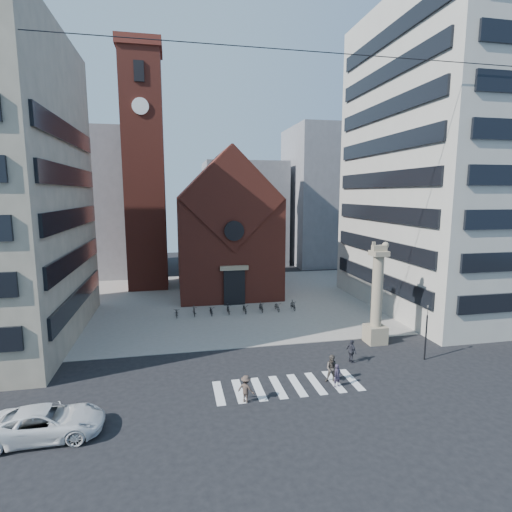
# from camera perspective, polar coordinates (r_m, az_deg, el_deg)

# --- Properties ---
(ground) EXTENTS (120.00, 120.00, 0.00)m
(ground) POSITION_cam_1_polar(r_m,az_deg,el_deg) (30.23, 1.85, -15.65)
(ground) COLOR black
(ground) RESTS_ON ground
(piazza) EXTENTS (46.00, 30.00, 0.05)m
(piazza) POSITION_cam_1_polar(r_m,az_deg,el_deg) (47.85, -3.48, -6.29)
(piazza) COLOR gray
(piazza) RESTS_ON ground
(zebra_crossing) EXTENTS (10.20, 3.20, 0.01)m
(zebra_crossing) POSITION_cam_1_polar(r_m,az_deg,el_deg) (27.74, 4.52, -18.03)
(zebra_crossing) COLOR white
(zebra_crossing) RESTS_ON ground
(church) EXTENTS (12.00, 16.65, 18.00)m
(church) POSITION_cam_1_polar(r_m,az_deg,el_deg) (52.36, -4.51, 3.88)
(church) COLOR maroon
(church) RESTS_ON ground
(campanile) EXTENTS (5.50, 5.50, 31.20)m
(campanile) POSITION_cam_1_polar(r_m,az_deg,el_deg) (54.92, -15.65, 11.91)
(campanile) COLOR maroon
(campanile) RESTS_ON ground
(building_right) EXTENTS (18.00, 22.00, 32.00)m
(building_right) POSITION_cam_1_polar(r_m,az_deg,el_deg) (49.38, 27.13, 11.95)
(building_right) COLOR #B7B3A6
(building_right) RESTS_ON ground
(bg_block_left) EXTENTS (16.00, 14.00, 22.00)m
(bg_block_left) POSITION_cam_1_polar(r_m,az_deg,el_deg) (68.10, -23.27, 6.89)
(bg_block_left) COLOR gray
(bg_block_left) RESTS_ON ground
(bg_block_mid) EXTENTS (14.00, 12.00, 18.00)m
(bg_block_mid) POSITION_cam_1_polar(r_m,az_deg,el_deg) (72.88, -1.78, 6.12)
(bg_block_mid) COLOR gray
(bg_block_mid) RESTS_ON ground
(bg_block_right) EXTENTS (16.00, 14.00, 24.00)m
(bg_block_right) POSITION_cam_1_polar(r_m,az_deg,el_deg) (74.38, 10.99, 8.33)
(bg_block_right) COLOR gray
(bg_block_right) RESTS_ON ground
(lion_column) EXTENTS (1.63, 1.60, 8.68)m
(lion_column) POSITION_cam_1_polar(r_m,az_deg,el_deg) (35.18, 16.86, -6.48)
(lion_column) COLOR gray
(lion_column) RESTS_ON ground
(traffic_light) EXTENTS (0.13, 0.16, 4.30)m
(traffic_light) POSITION_cam_1_polar(r_m,az_deg,el_deg) (33.28, 23.15, -9.81)
(traffic_light) COLOR black
(traffic_light) RESTS_ON ground
(white_car) EXTENTS (5.85, 2.78, 1.61)m
(white_car) POSITION_cam_1_polar(r_m,az_deg,el_deg) (24.96, -27.84, -20.29)
(white_car) COLOR white
(white_car) RESTS_ON ground
(pedestrian_0) EXTENTS (0.65, 0.54, 1.53)m
(pedestrian_0) POSITION_cam_1_polar(r_m,az_deg,el_deg) (27.79, 11.53, -16.40)
(pedestrian_0) COLOR #352C3E
(pedestrian_0) RESTS_ON ground
(pedestrian_1) EXTENTS (1.13, 1.03, 1.90)m
(pedestrian_1) POSITION_cam_1_polar(r_m,az_deg,el_deg) (28.24, 10.86, -15.54)
(pedestrian_1) COLOR #4B433C
(pedestrian_1) RESTS_ON ground
(pedestrian_2) EXTENTS (0.68, 1.11, 1.76)m
(pedestrian_2) POSITION_cam_1_polar(r_m,az_deg,el_deg) (31.53, 13.48, -13.09)
(pedestrian_2) COLOR #2B2B34
(pedestrian_2) RESTS_ON ground
(pedestrian_3) EXTENTS (1.25, 1.15, 1.69)m
(pedestrian_3) POSITION_cam_1_polar(r_m,az_deg,el_deg) (25.50, -1.44, -18.44)
(pedestrian_3) COLOR #483930
(pedestrian_3) RESTS_ON ground
(scooter_0) EXTENTS (0.64, 1.78, 0.93)m
(scooter_0) POSITION_cam_1_polar(r_m,az_deg,el_deg) (42.07, -11.27, -7.90)
(scooter_0) COLOR black
(scooter_0) RESTS_ON piazza
(scooter_1) EXTENTS (0.51, 1.72, 1.03)m
(scooter_1) POSITION_cam_1_polar(r_m,az_deg,el_deg) (42.09, -8.83, -7.75)
(scooter_1) COLOR black
(scooter_1) RESTS_ON piazza
(scooter_2) EXTENTS (0.64, 1.78, 0.93)m
(scooter_2) POSITION_cam_1_polar(r_m,az_deg,el_deg) (42.21, -6.40, -7.72)
(scooter_2) COLOR black
(scooter_2) RESTS_ON piazza
(scooter_3) EXTENTS (0.51, 1.72, 1.03)m
(scooter_3) POSITION_cam_1_polar(r_m,az_deg,el_deg) (42.38, -3.99, -7.55)
(scooter_3) COLOR black
(scooter_3) RESTS_ON piazza
(scooter_4) EXTENTS (0.64, 1.78, 0.93)m
(scooter_4) POSITION_cam_1_polar(r_m,az_deg,el_deg) (42.66, -1.61, -7.49)
(scooter_4) COLOR black
(scooter_4) RESTS_ON piazza
(scooter_5) EXTENTS (0.51, 1.72, 1.03)m
(scooter_5) POSITION_cam_1_polar(r_m,az_deg,el_deg) (42.97, 0.74, -7.29)
(scooter_5) COLOR black
(scooter_5) RESTS_ON piazza
(scooter_6) EXTENTS (0.64, 1.78, 0.93)m
(scooter_6) POSITION_cam_1_polar(r_m,az_deg,el_deg) (43.39, 3.04, -7.22)
(scooter_6) COLOR black
(scooter_6) RESTS_ON piazza
(scooter_7) EXTENTS (0.51, 1.72, 1.03)m
(scooter_7) POSITION_cam_1_polar(r_m,az_deg,el_deg) (43.84, 5.31, -7.00)
(scooter_7) COLOR black
(scooter_7) RESTS_ON piazza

